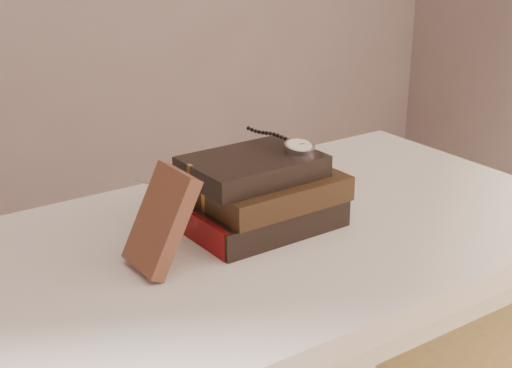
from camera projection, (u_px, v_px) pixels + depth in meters
table at (283, 276)px, 1.22m from camera, size 1.00×0.60×0.75m
book_stack at (262, 194)px, 1.16m from camera, size 0.24×0.17×0.12m
journal at (161, 220)px, 1.03m from camera, size 0.09×0.09×0.14m
pocket_watch at (296, 145)px, 1.17m from camera, size 0.05×0.15×0.02m
eyeglasses at (190, 183)px, 1.17m from camera, size 0.10×0.12×0.05m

